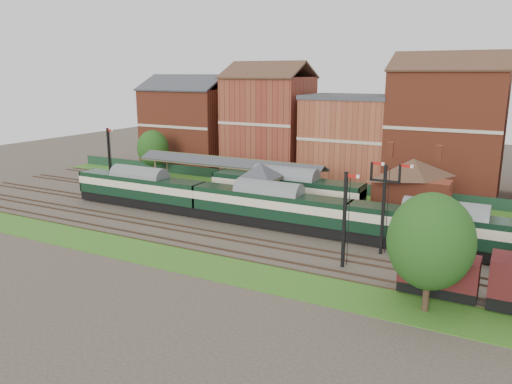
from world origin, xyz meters
The scene contains 18 objects.
ground centered at (0.00, 0.00, 0.00)m, with size 160.00×160.00×0.00m, color #473D33.
grass_back centered at (0.00, 16.00, 0.03)m, with size 90.00×4.50×0.06m, color #2D6619.
grass_front centered at (0.00, -12.00, 0.03)m, with size 90.00×5.00×0.06m, color #2D6619.
fence centered at (0.00, 18.00, 0.75)m, with size 90.00×0.12×1.50m, color #193823.
platform centered at (-5.00, 9.75, 0.50)m, with size 55.00×3.40×1.00m, color #2D2D2D.
signal_box centered at (-3.00, 3.25, 3.19)m, with size 5.40×5.40×6.00m.
brick_hut centered at (5.00, 3.25, 1.20)m, with size 3.20×2.64×2.94m.
station_building centered at (12.00, 9.75, 3.96)m, with size 8.10×8.10×5.90m.
canopy centered at (-11.00, 9.75, 4.58)m, with size 26.00×3.89×4.08m.
semaphore_bracket centered at (12.04, -2.50, 4.63)m, with size 3.60×0.25×8.18m.
semaphore_platform_end centered at (-29.98, 8.00, 4.16)m, with size 1.23×0.25×8.00m.
semaphore_siding centered at (10.02, -7.00, 4.16)m, with size 1.23×0.25×8.00m.
town_backdrop centered at (-0.18, 25.00, 7.00)m, with size 69.00×10.00×16.00m.
dmu_train centered at (-0.36, 0.00, 2.32)m, with size 51.39×2.70×3.95m.
platform_railcar centered at (-1.47, 6.50, 2.46)m, with size 18.27×2.88×4.21m.
goods_van_b centered at (17.73, -9.00, 1.86)m, with size 5.35×2.32×3.24m.
tree_far centered at (17.42, -11.97, 4.94)m, with size 5.60×5.60×8.16m.
tree_back centered at (-28.11, 15.39, 4.28)m, with size 4.84×4.84×7.08m.
Camera 1 is at (21.89, -44.40, 15.58)m, focal length 35.00 mm.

